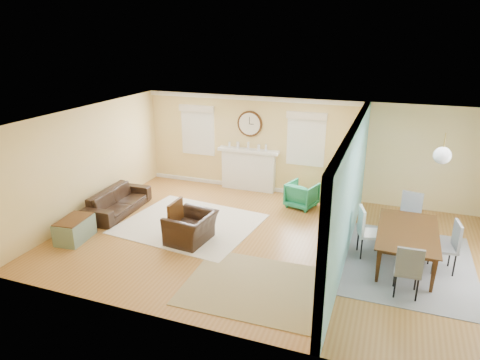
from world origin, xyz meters
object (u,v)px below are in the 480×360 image
green_chair (302,195)px  credenza (338,205)px  dining_table (408,248)px  sofa (118,201)px  eames_chair (191,228)px

green_chair → credenza: 1.12m
dining_table → green_chair: bearing=50.7°
sofa → eames_chair: 2.51m
green_chair → dining_table: 3.25m
sofa → credenza: size_ratio=1.41×
sofa → credenza: bearing=-78.1°
eames_chair → green_chair: 3.22m
eames_chair → green_chair: (1.77, 2.69, 0.00)m
credenza → dining_table: (1.53, -1.52, -0.06)m
green_chair → credenza: (0.96, -0.56, 0.08)m
eames_chair → credenza: (2.73, 2.13, 0.08)m
green_chair → sofa: bearing=41.1°
credenza → dining_table: bearing=-44.8°
eames_chair → green_chair: bearing=152.4°
green_chair → credenza: bearing=166.3°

